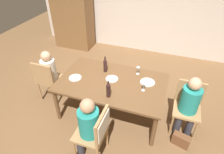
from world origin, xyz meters
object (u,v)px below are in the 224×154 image
Objects in this scene: dinner_plate_host at (75,78)px; dinner_plate_guest_right at (112,79)px; wine_bottle_tall_green at (108,90)px; chair_left_end at (48,78)px; wine_glass_centre at (144,85)px; dining_table at (112,85)px; chair_right_end at (188,104)px; person_man_guest at (189,103)px; person_woman_host at (88,124)px; armoire_cabinet at (72,11)px; person_man_bearded at (50,71)px; wine_bottle_dark_red at (105,65)px; chair_near at (97,130)px; wine_glass_near_left at (138,69)px; dinner_plate_guest_left at (147,82)px; handbag at (181,140)px.

dinner_plate_host and dinner_plate_guest_right have the same top height.
wine_bottle_tall_green is 1.35× the size of dinner_plate_guest_right.
chair_left_end is 6.17× the size of wine_glass_centre.
chair_right_end reaches higher than dining_table.
chair_right_end is 0.82× the size of person_man_guest.
wine_bottle_tall_green is (-1.25, -0.47, 0.33)m from chair_right_end.
chair_right_end is 1.38m from wine_bottle_tall_green.
armoire_cabinet is at bearing 31.44° from person_woman_host.
wine_bottle_dark_red is (1.10, 0.24, 0.23)m from person_man_bearded.
chair_near is at bearing -82.71° from dining_table.
dinner_plate_host is 1.02× the size of dinner_plate_guest_right.
chair_left_end reaches higher than wine_glass_near_left.
chair_near is at bearing -31.27° from chair_left_end.
wine_bottle_dark_red reaches higher than wine_bottle_tall_green.
person_man_guest is 2.00m from dinner_plate_host.
wine_glass_near_left is at bearing 68.76° from wine_bottle_tall_green.
dinner_plate_guest_right is (0.00, 1.04, 0.09)m from person_woman_host.
dinner_plate_guest_left reaches higher than dining_table.
person_woman_host is 3.73× the size of wine_bottle_tall_green.
person_man_bearded is 1.15m from wine_bottle_dark_red.
wine_glass_centre is at bearing -5.57° from dining_table.
wine_glass_near_left is at bearing 38.27° from dinner_plate_guest_right.
chair_near is 3.05× the size of wine_bottle_tall_green.
dining_table is at bearing -1.10° from person_man_bearded.
wine_glass_centre is 0.26m from dinner_plate_guest_left.
chair_near reaches higher than wine_glass_centre.
wine_bottle_dark_red is 2.14× the size of wine_glass_centre.
armoire_cabinet is at bearing 141.45° from handbag.
wine_glass_near_left reaches higher than dining_table.
armoire_cabinet is at bearing -33.71° from chair_right_end.
armoire_cabinet reaches higher than person_woman_host.
chair_left_end is 1.33m from dinner_plate_guest_right.
person_man_guest is at bearing -51.93° from chair_near.
dinner_plate_guest_left is at bearing 10.32° from dinner_plate_guest_right.
person_man_guest reaches higher than wine_bottle_tall_green.
chair_near is at bearing -74.03° from wine_bottle_dark_red.
person_man_guest is at bearing -23.28° from wine_glass_near_left.
wine_bottle_tall_green reaches higher than chair_left_end.
chair_left_end is 0.82× the size of person_man_guest.
wine_bottle_dark_red is at bearing 174.18° from dinner_plate_guest_left.
chair_near is at bearing -152.81° from handbag.
chair_right_end is 3.55× the size of dinner_plate_guest_left.
chair_near is at bearing -90.00° from person_woman_host.
handbag is (2.65, -0.26, -0.42)m from chair_left_end.
chair_left_end is at bearing 176.64° from dinner_plate_host.
chair_left_end is 4.02× the size of dinner_plate_host.
chair_right_end reaches higher than dinner_plate_guest_right.
chair_right_end is at bearing 0.83° from dinner_plate_guest_right.
dining_table is at bearing -69.84° from dinner_plate_guest_right.
person_woman_host reaches higher than dinner_plate_host.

